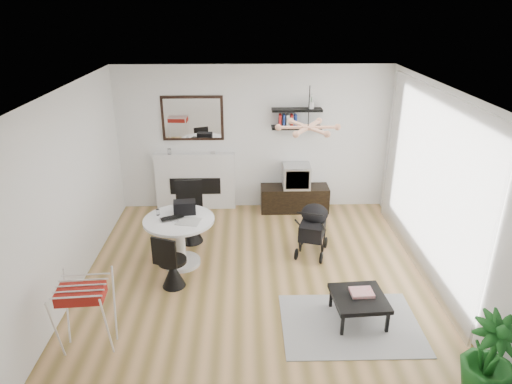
{
  "coord_description": "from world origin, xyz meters",
  "views": [
    {
      "loc": [
        -0.14,
        -5.66,
        3.73
      ],
      "look_at": [
        0.0,
        0.4,
        1.17
      ],
      "focal_mm": 32.0,
      "sensor_mm": 36.0,
      "label": 1
    }
  ],
  "objects_px": {
    "fireplace": "(195,174)",
    "potted_plant": "(490,358)",
    "dining_table": "(180,234)",
    "crt_tv": "(296,176)",
    "coffee_table": "(359,299)",
    "stroller": "(313,231)",
    "tv_console": "(294,198)",
    "drying_rack": "(86,315)"
  },
  "relations": [
    {
      "from": "fireplace",
      "to": "potted_plant",
      "type": "bearing_deg",
      "value": -54.15
    },
    {
      "from": "dining_table",
      "to": "potted_plant",
      "type": "bearing_deg",
      "value": -37.39
    },
    {
      "from": "crt_tv",
      "to": "coffee_table",
      "type": "xyz_separation_m",
      "value": [
        0.45,
        -3.27,
        -0.39
      ]
    },
    {
      "from": "dining_table",
      "to": "coffee_table",
      "type": "xyz_separation_m",
      "value": [
        2.38,
        -1.37,
        -0.2
      ]
    },
    {
      "from": "crt_tv",
      "to": "potted_plant",
      "type": "bearing_deg",
      "value": -72.06
    },
    {
      "from": "potted_plant",
      "to": "stroller",
      "type": "bearing_deg",
      "value": 114.79
    },
    {
      "from": "tv_console",
      "to": "coffee_table",
      "type": "bearing_deg",
      "value": -81.8
    },
    {
      "from": "dining_table",
      "to": "coffee_table",
      "type": "bearing_deg",
      "value": -29.96
    },
    {
      "from": "crt_tv",
      "to": "stroller",
      "type": "bearing_deg",
      "value": -86.16
    },
    {
      "from": "drying_rack",
      "to": "coffee_table",
      "type": "distance_m",
      "value": 3.24
    },
    {
      "from": "crt_tv",
      "to": "dining_table",
      "type": "bearing_deg",
      "value": -135.62
    },
    {
      "from": "tv_console",
      "to": "potted_plant",
      "type": "height_order",
      "value": "potted_plant"
    },
    {
      "from": "coffee_table",
      "to": "potted_plant",
      "type": "height_order",
      "value": "potted_plant"
    },
    {
      "from": "fireplace",
      "to": "stroller",
      "type": "height_order",
      "value": "fireplace"
    },
    {
      "from": "fireplace",
      "to": "crt_tv",
      "type": "distance_m",
      "value": 1.91
    },
    {
      "from": "fireplace",
      "to": "drying_rack",
      "type": "bearing_deg",
      "value": -102.54
    },
    {
      "from": "crt_tv",
      "to": "tv_console",
      "type": "bearing_deg",
      "value": 170.95
    },
    {
      "from": "crt_tv",
      "to": "stroller",
      "type": "distance_m",
      "value": 1.6
    },
    {
      "from": "tv_console",
      "to": "drying_rack",
      "type": "xyz_separation_m",
      "value": [
        -2.74,
        -3.7,
        0.22
      ]
    },
    {
      "from": "fireplace",
      "to": "drying_rack",
      "type": "distance_m",
      "value": 3.95
    },
    {
      "from": "fireplace",
      "to": "tv_console",
      "type": "distance_m",
      "value": 1.94
    },
    {
      "from": "fireplace",
      "to": "stroller",
      "type": "distance_m",
      "value": 2.66
    },
    {
      "from": "tv_console",
      "to": "potted_plant",
      "type": "distance_m",
      "value": 4.72
    },
    {
      "from": "fireplace",
      "to": "crt_tv",
      "type": "bearing_deg",
      "value": -4.8
    },
    {
      "from": "tv_console",
      "to": "potted_plant",
      "type": "xyz_separation_m",
      "value": [
        1.47,
        -4.48,
        0.23
      ]
    },
    {
      "from": "tv_console",
      "to": "stroller",
      "type": "bearing_deg",
      "value": -85.42
    },
    {
      "from": "crt_tv",
      "to": "potted_plant",
      "type": "xyz_separation_m",
      "value": [
        1.45,
        -4.48,
        -0.23
      ]
    },
    {
      "from": "drying_rack",
      "to": "fireplace",
      "type": "bearing_deg",
      "value": 73.31
    },
    {
      "from": "crt_tv",
      "to": "stroller",
      "type": "relative_size",
      "value": 0.58
    },
    {
      "from": "dining_table",
      "to": "stroller",
      "type": "xyz_separation_m",
      "value": [
        2.04,
        0.33,
        -0.13
      ]
    },
    {
      "from": "tv_console",
      "to": "dining_table",
      "type": "xyz_separation_m",
      "value": [
        -1.91,
        -1.89,
        0.27
      ]
    },
    {
      "from": "tv_console",
      "to": "coffee_table",
      "type": "height_order",
      "value": "tv_console"
    },
    {
      "from": "crt_tv",
      "to": "drying_rack",
      "type": "relative_size",
      "value": 0.57
    },
    {
      "from": "stroller",
      "to": "coffee_table",
      "type": "height_order",
      "value": "stroller"
    },
    {
      "from": "coffee_table",
      "to": "drying_rack",
      "type": "bearing_deg",
      "value": -172.38
    },
    {
      "from": "dining_table",
      "to": "fireplace",
      "type": "bearing_deg",
      "value": 89.08
    },
    {
      "from": "stroller",
      "to": "dining_table",
      "type": "bearing_deg",
      "value": -153.46
    },
    {
      "from": "dining_table",
      "to": "stroller",
      "type": "distance_m",
      "value": 2.07
    },
    {
      "from": "coffee_table",
      "to": "crt_tv",
      "type": "bearing_deg",
      "value": 97.85
    },
    {
      "from": "drying_rack",
      "to": "coffee_table",
      "type": "bearing_deg",
      "value": 3.47
    },
    {
      "from": "potted_plant",
      "to": "dining_table",
      "type": "bearing_deg",
      "value": 142.61
    },
    {
      "from": "drying_rack",
      "to": "crt_tv",
      "type": "bearing_deg",
      "value": 49.12
    }
  ]
}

